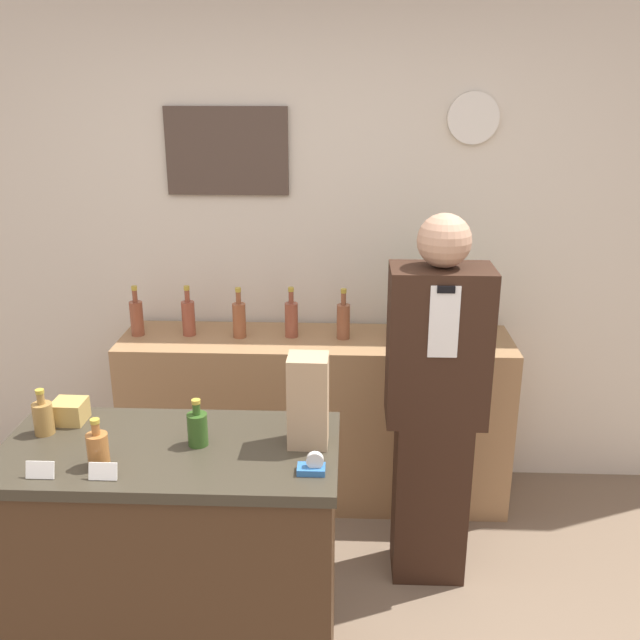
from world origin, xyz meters
TOP-DOWN VIEW (x-y plane):
  - back_wall at (-0.00, 2.00)m, footprint 5.20×0.09m
  - back_shelf at (0.06, 1.71)m, footprint 2.00×0.47m
  - display_counter at (-0.39, 0.45)m, footprint 1.17×0.58m
  - shopkeeper at (0.60, 1.10)m, footprint 0.42×0.27m
  - potted_plant at (0.68, 1.70)m, footprint 0.29×0.29m
  - paper_bag at (0.09, 0.49)m, footprint 0.14×0.12m
  - tape_dispenser at (0.11, 0.30)m, footprint 0.09×0.06m
  - price_card_left at (-0.74, 0.23)m, footprint 0.09×0.02m
  - price_card_right at (-0.54, 0.23)m, footprint 0.09×0.02m
  - gift_box at (-0.79, 0.62)m, footprint 0.12×0.11m
  - counter_bottle_0 at (-0.85, 0.53)m, footprint 0.07×0.07m
  - counter_bottle_1 at (-0.58, 0.31)m, footprint 0.07×0.07m
  - counter_bottle_2 at (-0.29, 0.47)m, footprint 0.07×0.07m
  - shelf_bottle_0 at (-0.86, 1.71)m, footprint 0.07×0.07m
  - shelf_bottle_1 at (-0.60, 1.73)m, footprint 0.07×0.07m
  - shelf_bottle_2 at (-0.33, 1.71)m, footprint 0.07×0.07m
  - shelf_bottle_3 at (-0.07, 1.73)m, footprint 0.07×0.07m
  - shelf_bottle_4 at (0.20, 1.71)m, footprint 0.07×0.07m
  - shelf_bottle_5 at (0.46, 1.69)m, footprint 0.07×0.07m

SIDE VIEW (x-z plane):
  - back_shelf at x=0.06m, z-range 0.00..0.91m
  - display_counter at x=-0.39m, z-range 0.00..0.98m
  - shopkeeper at x=0.60m, z-range 0.00..1.67m
  - tape_dispenser at x=0.11m, z-range 0.96..1.04m
  - price_card_left at x=-0.74m, z-range 0.98..1.03m
  - price_card_right at x=-0.54m, z-range 0.98..1.03m
  - shelf_bottle_0 at x=-0.86m, z-range 0.88..1.14m
  - shelf_bottle_1 at x=-0.60m, z-range 0.88..1.14m
  - shelf_bottle_2 at x=-0.33m, z-range 0.88..1.14m
  - shelf_bottle_3 at x=-0.07m, z-range 0.88..1.14m
  - shelf_bottle_4 at x=0.20m, z-range 0.88..1.14m
  - shelf_bottle_5 at x=0.46m, z-range 0.88..1.14m
  - gift_box at x=-0.79m, z-range 0.98..1.06m
  - counter_bottle_0 at x=-0.85m, z-range 0.96..1.13m
  - counter_bottle_1 at x=-0.58m, z-range 0.96..1.13m
  - counter_bottle_2 at x=-0.29m, z-range 0.96..1.13m
  - potted_plant at x=0.68m, z-range 0.93..1.29m
  - paper_bag at x=0.09m, z-range 0.98..1.30m
  - back_wall at x=0.00m, z-range 0.01..2.71m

